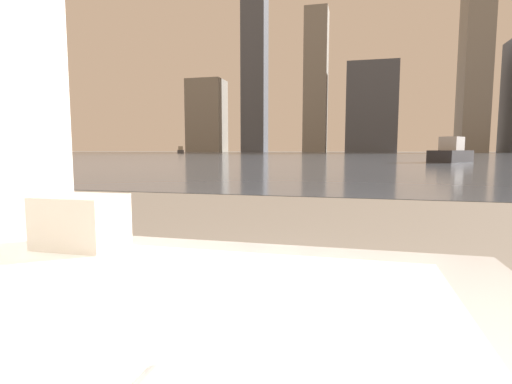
{
  "coord_description": "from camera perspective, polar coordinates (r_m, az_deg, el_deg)",
  "views": [
    {
      "loc": [
        0.58,
        -0.18,
        0.86
      ],
      "look_at": [
        -0.03,
        2.25,
        0.59
      ],
      "focal_mm": 28.0,
      "sensor_mm": 36.0,
      "label": 1
    }
  ],
  "objects": [
    {
      "name": "towel_stack",
      "position": [
        1.36,
        -23.68,
        -3.82
      ],
      "size": [
        0.24,
        0.19,
        0.16
      ],
      "color": "silver",
      "rests_on": "bathtub"
    },
    {
      "name": "skyline_tower_2",
      "position": [
        120.34,
        8.55,
        15.3
      ],
      "size": [
        6.5,
        7.36,
        40.39
      ],
      "color": "gray",
      "rests_on": "ground_plane"
    },
    {
      "name": "harbor_boat_1",
      "position": [
        29.51,
        26.11,
        4.99
      ],
      "size": [
        3.55,
        4.63,
        1.67
      ],
      "color": "#2D2D33",
      "rests_on": "harbor_water"
    },
    {
      "name": "skyline_tower_3",
      "position": [
        118.79,
        16.12,
        11.39
      ],
      "size": [
        13.64,
        11.01,
        24.51
      ],
      "color": "#4C515B",
      "rests_on": "ground_plane"
    },
    {
      "name": "harbor_water",
      "position": [
        62.19,
        13.62,
        5.16
      ],
      "size": [
        180.0,
        110.0,
        0.01
      ],
      "color": "slate",
      "rests_on": "ground_plane"
    },
    {
      "name": "harbor_boat_0",
      "position": [
        91.6,
        -10.72,
        5.82
      ],
      "size": [
        3.01,
        4.33,
        1.54
      ],
      "color": "#4C4C51",
      "rests_on": "harbor_water"
    },
    {
      "name": "skyline_tower_0",
      "position": [
        127.03,
        -7.04,
        10.68
      ],
      "size": [
        10.89,
        9.05,
        22.11
      ],
      "color": "gray",
      "rests_on": "ground_plane"
    },
    {
      "name": "skyline_tower_1",
      "position": [
        126.79,
        -0.2,
        22.0
      ],
      "size": [
        7.01,
        6.46,
        71.1
      ],
      "color": "#4C515B",
      "rests_on": "ground_plane"
    }
  ]
}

